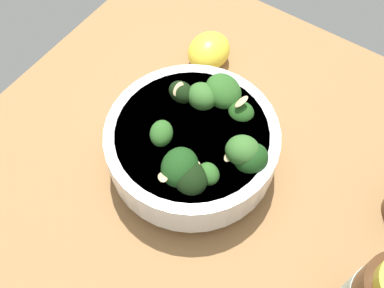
{
  "coord_description": "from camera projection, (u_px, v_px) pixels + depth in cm",
  "views": [
    {
      "loc": [
        23.15,
        13.79,
        48.38
      ],
      "look_at": [
        0.7,
        -1.62,
        4.0
      ],
      "focal_mm": 42.84,
      "sensor_mm": 36.0,
      "label": 1
    }
  ],
  "objects": [
    {
      "name": "ground_plane",
      "position": [
        206.0,
        170.0,
        0.57
      ],
      "size": [
        56.98,
        56.98,
        3.45
      ],
      "primitive_type": "cube",
      "color": "#996D42"
    },
    {
      "name": "lemon_wedge",
      "position": [
        209.0,
        51.0,
        0.62
      ],
      "size": [
        6.4,
        5.5,
        4.4
      ],
      "primitive_type": "ellipsoid",
      "rotation": [
        0.0,
        0.0,
        6.27
      ],
      "color": "yellow",
      "rests_on": "ground_plane"
    },
    {
      "name": "bowl_of_broccoli",
      "position": [
        195.0,
        143.0,
        0.52
      ],
      "size": [
        19.49,
        19.49,
        9.65
      ],
      "color": "white",
      "rests_on": "ground_plane"
    }
  ]
}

